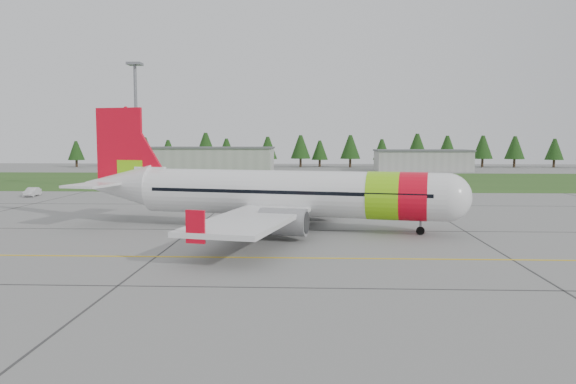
{
  "coord_description": "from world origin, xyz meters",
  "views": [
    {
      "loc": [
        -3.94,
        -30.9,
        8.35
      ],
      "look_at": [
        -6.02,
        17.77,
        3.75
      ],
      "focal_mm": 35.0,
      "sensor_mm": 36.0,
      "label": 1
    }
  ],
  "objects": [
    {
      "name": "ground",
      "position": [
        0.0,
        0.0,
        0.0
      ],
      "size": [
        320.0,
        320.0,
        0.0
      ],
      "primitive_type": "plane",
      "color": "gray",
      "rests_on": "ground"
    },
    {
      "name": "aircraft",
      "position": [
        -6.92,
        20.97,
        3.31
      ],
      "size": [
        37.39,
        35.07,
        11.46
      ],
      "rotation": [
        0.0,
        0.0,
        -0.22
      ],
      "color": "white",
      "rests_on": "ground"
    },
    {
      "name": "service_van",
      "position": [
        -44.98,
        49.27,
        1.93
      ],
      "size": [
        1.46,
        1.4,
        3.86
      ],
      "primitive_type": "imported",
      "rotation": [
        0.0,
        0.0,
        0.1
      ],
      "color": "silver",
      "rests_on": "ground"
    },
    {
      "name": "grass_strip",
      "position": [
        0.0,
        82.0,
        0.01
      ],
      "size": [
        320.0,
        50.0,
        0.03
      ],
      "primitive_type": "cube",
      "color": "#30561E",
      "rests_on": "ground"
    },
    {
      "name": "taxi_guideline",
      "position": [
        0.0,
        8.0,
        0.01
      ],
      "size": [
        120.0,
        0.25,
        0.02
      ],
      "primitive_type": "cube",
      "color": "gold",
      "rests_on": "ground"
    },
    {
      "name": "hangar_west",
      "position": [
        -30.0,
        110.0,
        3.0
      ],
      "size": [
        32.0,
        14.0,
        6.0
      ],
      "primitive_type": "cube",
      "color": "#A8A8A3",
      "rests_on": "ground"
    },
    {
      "name": "hangar_east",
      "position": [
        25.0,
        118.0,
        2.6
      ],
      "size": [
        24.0,
        12.0,
        5.2
      ],
      "primitive_type": "cube",
      "color": "#A8A8A3",
      "rests_on": "ground"
    },
    {
      "name": "floodlight_mast",
      "position": [
        -32.0,
        58.0,
        10.0
      ],
      "size": [
        0.5,
        0.5,
        20.0
      ],
      "primitive_type": "cylinder",
      "color": "slate",
      "rests_on": "ground"
    },
    {
      "name": "treeline",
      "position": [
        0.0,
        138.0,
        5.0
      ],
      "size": [
        160.0,
        8.0,
        10.0
      ],
      "primitive_type": null,
      "color": "#1C3F14",
      "rests_on": "ground"
    }
  ]
}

